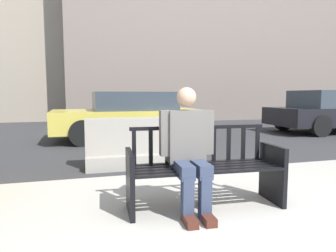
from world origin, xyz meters
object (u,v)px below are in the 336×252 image
(car_taxi_near, at_px, (130,115))
(jersey_barrier_centre, at_px, (145,146))
(street_bench, at_px, (204,171))
(car_sedan_mid, at_px, (334,111))
(seated_person, at_px, (188,147))

(car_taxi_near, bearing_deg, jersey_barrier_centre, -94.01)
(street_bench, relative_size, car_sedan_mid, 0.39)
(street_bench, bearing_deg, car_sedan_mid, 36.83)
(street_bench, bearing_deg, seated_person, -167.67)
(seated_person, relative_size, jersey_barrier_centre, 0.65)
(street_bench, height_order, car_taxi_near, car_taxi_near)
(seated_person, bearing_deg, car_sedan_mid, 36.25)
(car_taxi_near, height_order, car_sedan_mid, car_sedan_mid)
(car_taxi_near, bearing_deg, car_sedan_mid, -2.15)
(street_bench, distance_m, car_taxi_near, 5.31)
(seated_person, xyz_separation_m, car_sedan_mid, (6.95, 5.10, 0.01))
(street_bench, height_order, seated_person, seated_person)
(seated_person, distance_m, car_taxi_near, 5.35)
(car_taxi_near, relative_size, car_sedan_mid, 0.93)
(jersey_barrier_centre, relative_size, car_taxi_near, 0.49)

